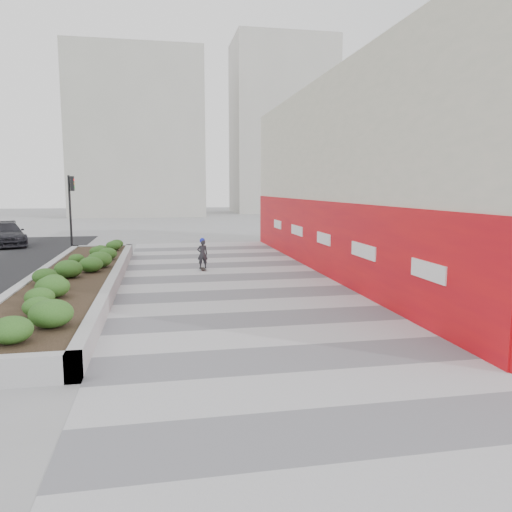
{
  "coord_description": "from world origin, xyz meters",
  "views": [
    {
      "loc": [
        -2.52,
        -11.09,
        3.54
      ],
      "look_at": [
        0.84,
        6.31,
        1.1
      ],
      "focal_mm": 35.0,
      "sensor_mm": 36.0,
      "label": 1
    }
  ],
  "objects_px": {
    "planter": "(75,277)",
    "traffic_signal_near": "(71,202)",
    "skateboarder": "(202,254)",
    "car_dark": "(5,234)"
  },
  "relations": [
    {
      "from": "planter",
      "to": "traffic_signal_near",
      "type": "height_order",
      "value": "traffic_signal_near"
    },
    {
      "from": "skateboarder",
      "to": "car_dark",
      "type": "xyz_separation_m",
      "value": [
        -11.05,
        11.37,
        0.01
      ]
    },
    {
      "from": "planter",
      "to": "skateboarder",
      "type": "distance_m",
      "value": 5.72
    },
    {
      "from": "planter",
      "to": "car_dark",
      "type": "xyz_separation_m",
      "value": [
        -6.31,
        14.55,
        0.3
      ]
    },
    {
      "from": "car_dark",
      "to": "skateboarder",
      "type": "bearing_deg",
      "value": -66.92
    },
    {
      "from": "traffic_signal_near",
      "to": "planter",
      "type": "bearing_deg",
      "value": -80.65
    },
    {
      "from": "traffic_signal_near",
      "to": "car_dark",
      "type": "height_order",
      "value": "traffic_signal_near"
    },
    {
      "from": "planter",
      "to": "skateboarder",
      "type": "relative_size",
      "value": 12.83
    },
    {
      "from": "planter",
      "to": "traffic_signal_near",
      "type": "bearing_deg",
      "value": 99.35
    },
    {
      "from": "traffic_signal_near",
      "to": "car_dark",
      "type": "xyz_separation_m",
      "value": [
        -4.59,
        4.05,
        -2.04
      ]
    }
  ]
}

